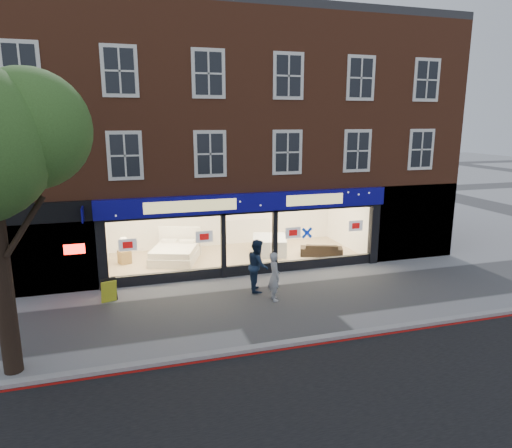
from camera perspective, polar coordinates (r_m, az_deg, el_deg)
name	(u,v)px	position (r m, az deg, el deg)	size (l,w,h in m)	color
ground	(274,303)	(15.56, 2.33, -9.83)	(120.00, 120.00, 0.00)	gray
kerb_line	(311,345)	(12.94, 6.95, -14.81)	(60.00, 0.10, 0.01)	#8C0A07
kerb_stone	(309,340)	(13.08, 6.59, -14.22)	(60.00, 0.25, 0.12)	gray
showroom_floor	(236,258)	(20.29, -2.51, -4.23)	(11.00, 4.50, 0.10)	tan
building	(225,105)	(21.05, -3.90, 14.63)	(19.00, 8.26, 10.30)	brown
display_bed	(175,253)	(19.90, -10.07, -3.54)	(2.51, 2.74, 1.27)	white
bedside_table	(125,257)	(20.03, -16.11, -3.99)	(0.45, 0.45, 0.55)	brown
mattress_stack	(269,245)	(20.74, 1.67, -2.64)	(1.95, 2.21, 0.74)	white
sofa	(321,249)	(20.57, 8.16, -3.17)	(1.86, 0.73, 0.54)	black
a_board	(109,291)	(16.28, -17.90, -7.94)	(0.51, 0.33, 0.79)	yellow
pedestrian_grey	(274,276)	(15.53, 2.32, -6.54)	(0.61, 0.40, 1.69)	#96989D
pedestrian_blue	(258,265)	(16.34, 0.21, -5.17)	(0.92, 0.71, 1.89)	#162640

